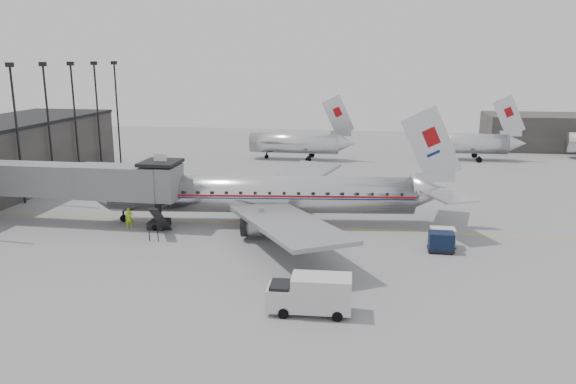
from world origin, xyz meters
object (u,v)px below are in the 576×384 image
object	(u,v)px
service_van	(310,294)
baggage_cart_navy	(441,241)
baggage_cart_white	(443,237)
airliner	(269,194)
ramp_worker	(129,218)

from	to	relation	value
service_van	baggage_cart_navy	xyz separation A→B (m)	(9.32, 13.16, -0.42)
service_van	baggage_cart_white	xyz separation A→B (m)	(9.57, 14.40, -0.42)
airliner	service_van	bearing A→B (deg)	-78.28
baggage_cart_navy	ramp_worker	bearing A→B (deg)	175.49
airliner	service_van	distance (m)	20.13
baggage_cart_navy	ramp_worker	xyz separation A→B (m)	(-28.42, 2.24, 0.08)
service_van	baggage_cart_navy	bearing A→B (deg)	52.12
airliner	ramp_worker	xyz separation A→B (m)	(-12.72, -3.62, -1.93)
airliner	ramp_worker	distance (m)	13.37
baggage_cart_navy	baggage_cart_white	distance (m)	1.26
airliner	baggage_cart_navy	bearing A→B (deg)	-27.28
baggage_cart_navy	baggage_cart_white	size ratio (longest dim) A/B	0.99
baggage_cart_white	ramp_worker	xyz separation A→B (m)	(-28.66, 1.00, 0.09)
airliner	baggage_cart_navy	distance (m)	16.87
airliner	baggage_cart_navy	world-z (taller)	airliner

